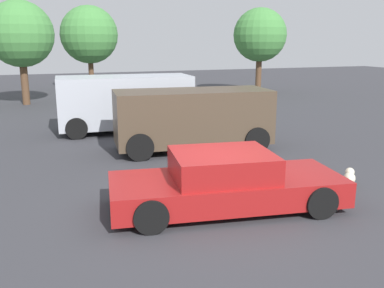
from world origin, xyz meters
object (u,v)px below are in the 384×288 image
at_px(van_white, 125,101).
at_px(dog, 349,177).
at_px(sedan_foreground, 225,183).
at_px(suv_dark, 192,117).

bearing_deg(van_white, dog, -63.30).
height_order(sedan_foreground, suv_dark, suv_dark).
xyz_separation_m(sedan_foreground, suv_dark, (1.09, 4.80, 0.48)).
bearing_deg(suv_dark, van_white, -63.50).
distance_m(sedan_foreground, suv_dark, 4.94).
distance_m(dog, suv_dark, 5.21).
bearing_deg(van_white, suv_dark, -65.63).
height_order(sedan_foreground, van_white, van_white).
bearing_deg(van_white, sedan_foreground, -84.40).
bearing_deg(dog, sedan_foreground, 133.11).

